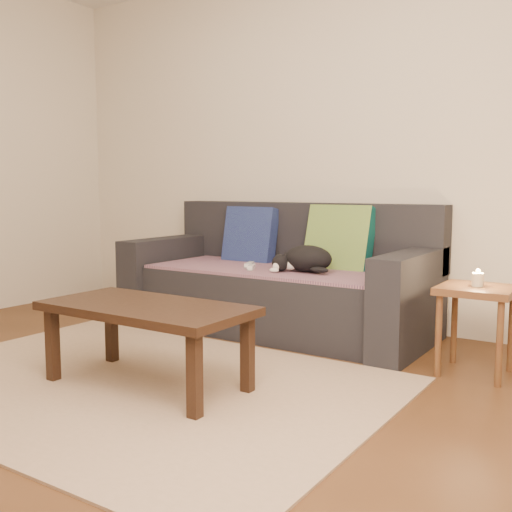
{
  "coord_description": "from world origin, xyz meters",
  "views": [
    {
      "loc": [
        2.11,
        -1.94,
        0.98
      ],
      "look_at": [
        0.05,
        1.2,
        0.55
      ],
      "focal_mm": 42.0,
      "sensor_mm": 36.0,
      "label": 1
    }
  ],
  "objects_px": {
    "cat": "(305,259)",
    "side_table": "(477,302)",
    "wii_remote_a": "(251,267)",
    "sofa": "(279,285)",
    "coffee_table": "(146,315)",
    "wii_remote_b": "(249,265)"
  },
  "relations": [
    {
      "from": "sofa",
      "to": "wii_remote_a",
      "type": "bearing_deg",
      "value": -107.9
    },
    {
      "from": "sofa",
      "to": "wii_remote_a",
      "type": "xyz_separation_m",
      "value": [
        -0.08,
        -0.24,
        0.15
      ]
    },
    {
      "from": "side_table",
      "to": "cat",
      "type": "bearing_deg",
      "value": 171.69
    },
    {
      "from": "sofa",
      "to": "wii_remote_a",
      "type": "relative_size",
      "value": 14.0
    },
    {
      "from": "side_table",
      "to": "coffee_table",
      "type": "bearing_deg",
      "value": -139.32
    },
    {
      "from": "wii_remote_b",
      "to": "side_table",
      "type": "relative_size",
      "value": 0.32
    },
    {
      "from": "wii_remote_b",
      "to": "coffee_table",
      "type": "distance_m",
      "value": 1.29
    },
    {
      "from": "sofa",
      "to": "side_table",
      "type": "xyz_separation_m",
      "value": [
        1.39,
        -0.3,
        0.08
      ]
    },
    {
      "from": "wii_remote_a",
      "to": "coffee_table",
      "type": "distance_m",
      "value": 1.19
    },
    {
      "from": "coffee_table",
      "to": "sofa",
      "type": "bearing_deg",
      "value": 93.86
    },
    {
      "from": "sofa",
      "to": "cat",
      "type": "relative_size",
      "value": 5.34
    },
    {
      "from": "coffee_table",
      "to": "wii_remote_b",
      "type": "bearing_deg",
      "value": 101.08
    },
    {
      "from": "cat",
      "to": "side_table",
      "type": "relative_size",
      "value": 0.84
    },
    {
      "from": "sofa",
      "to": "cat",
      "type": "bearing_deg",
      "value": -27.05
    },
    {
      "from": "wii_remote_b",
      "to": "coffee_table",
      "type": "xyz_separation_m",
      "value": [
        0.25,
        -1.27,
        -0.09
      ]
    },
    {
      "from": "cat",
      "to": "wii_remote_a",
      "type": "bearing_deg",
      "value": -164.12
    },
    {
      "from": "wii_remote_b",
      "to": "side_table",
      "type": "height_order",
      "value": "wii_remote_b"
    },
    {
      "from": "cat",
      "to": "wii_remote_a",
      "type": "height_order",
      "value": "cat"
    },
    {
      "from": "sofa",
      "to": "coffee_table",
      "type": "xyz_separation_m",
      "value": [
        0.1,
        -1.41,
        0.06
      ]
    },
    {
      "from": "cat",
      "to": "wii_remote_b",
      "type": "relative_size",
      "value": 2.62
    },
    {
      "from": "cat",
      "to": "side_table",
      "type": "height_order",
      "value": "cat"
    },
    {
      "from": "side_table",
      "to": "coffee_table",
      "type": "xyz_separation_m",
      "value": [
        -1.29,
        -1.11,
        -0.02
      ]
    }
  ]
}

